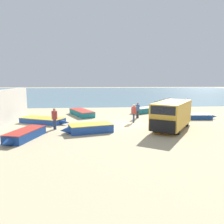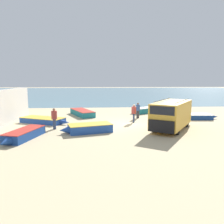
{
  "view_description": "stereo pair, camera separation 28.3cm",
  "coord_description": "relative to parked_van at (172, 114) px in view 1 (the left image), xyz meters",
  "views": [
    {
      "loc": [
        -2.93,
        -19.41,
        3.99
      ],
      "look_at": [
        -1.31,
        0.75,
        1.0
      ],
      "focal_mm": 35.0,
      "sensor_mm": 36.0,
      "label": 1
    },
    {
      "loc": [
        -2.65,
        -19.43,
        3.99
      ],
      "look_at": [
        -1.31,
        0.75,
        1.0
      ],
      "focal_mm": 35.0,
      "sensor_mm": 36.0,
      "label": 2
    }
  ],
  "objects": [
    {
      "name": "harbor_wall",
      "position": [
        -14.37,
        3.39,
        0.31
      ],
      "size": [
        0.5,
        11.28,
        3.11
      ],
      "primitive_type": "cube",
      "color": "#BCB7AD",
      "rests_on": "ground_plane"
    },
    {
      "name": "fishing_rowboat_5",
      "position": [
        -11.02,
        -2.26,
        -0.94
      ],
      "size": [
        2.12,
        4.23,
        0.62
      ],
      "rotation": [
        0.0,
        0.0,
        4.45
      ],
      "color": "navy",
      "rests_on": "ground_plane"
    },
    {
      "name": "fishing_rowboat_0",
      "position": [
        0.32,
        9.24,
        -0.92
      ],
      "size": [
        4.62,
        3.38,
        0.65
      ],
      "rotation": [
        0.0,
        0.0,
        0.56
      ],
      "color": "#1E757F",
      "rests_on": "ground_plane"
    },
    {
      "name": "sea_water",
      "position": [
        -3.32,
        54.39,
        -1.24
      ],
      "size": [
        120.0,
        80.0,
        0.01
      ],
      "primitive_type": "cube",
      "color": "slate",
      "rests_on": "ground_plane"
    },
    {
      "name": "fishing_rowboat_2",
      "position": [
        -11.01,
        3.39,
        -0.99
      ],
      "size": [
        4.95,
        3.28,
        0.5
      ],
      "rotation": [
        0.0,
        0.0,
        5.83
      ],
      "color": "#234CA3",
      "rests_on": "ground_plane"
    },
    {
      "name": "fishing_rowboat_3",
      "position": [
        -6.69,
        -0.57,
        -0.93
      ],
      "size": [
        4.08,
        2.42,
        0.64
      ],
      "rotation": [
        0.0,
        0.0,
        3.42
      ],
      "color": "#234CA3",
      "rests_on": "ground_plane"
    },
    {
      "name": "fisherman_1",
      "position": [
        -1.77,
        5.29,
        -0.27
      ],
      "size": [
        0.43,
        0.43,
        1.63
      ],
      "rotation": [
        0.0,
        0.0,
        5.18
      ],
      "color": "#38383D",
      "rests_on": "ground_plane"
    },
    {
      "name": "fishing_rowboat_1",
      "position": [
        3.92,
        4.45,
        -0.99
      ],
      "size": [
        4.45,
        1.75,
        0.51
      ],
      "rotation": [
        0.0,
        0.0,
        6.22
      ],
      "color": "navy",
      "rests_on": "ground_plane"
    },
    {
      "name": "fisherman_0",
      "position": [
        -9.49,
        0.63,
        -0.21
      ],
      "size": [
        0.46,
        0.46,
        1.73
      ],
      "rotation": [
        0.0,
        0.0,
        3.81
      ],
      "color": "navy",
      "rests_on": "ground_plane"
    },
    {
      "name": "fisherman_3",
      "position": [
        4.12,
        7.52,
        -0.18
      ],
      "size": [
        0.47,
        0.47,
        1.78
      ],
      "rotation": [
        0.0,
        0.0,
        3.22
      ],
      "color": "#38383D",
      "rests_on": "ground_plane"
    },
    {
      "name": "fisherman_2",
      "position": [
        -2.58,
        3.05,
        -0.22
      ],
      "size": [
        0.45,
        0.45,
        1.72
      ],
      "rotation": [
        0.0,
        0.0,
        5.97
      ],
      "color": "navy",
      "rests_on": "ground_plane"
    },
    {
      "name": "ground_plane",
      "position": [
        -3.32,
        2.39,
        -1.25
      ],
      "size": [
        200.0,
        200.0,
        0.0
      ],
      "primitive_type": "plane",
      "color": "tan"
    },
    {
      "name": "parked_van",
      "position": [
        0.0,
        0.0,
        0.0
      ],
      "size": [
        4.68,
        5.59,
        2.39
      ],
      "rotation": [
        0.0,
        0.0,
        4.12
      ],
      "color": "gold",
      "rests_on": "ground_plane"
    },
    {
      "name": "fishing_rowboat_4",
      "position": [
        -7.79,
        7.7,
        -0.94
      ],
      "size": [
        3.12,
        5.36,
        0.62
      ],
      "rotation": [
        0.0,
        0.0,
        1.98
      ],
      "color": "#1E757F",
      "rests_on": "ground_plane"
    }
  ]
}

